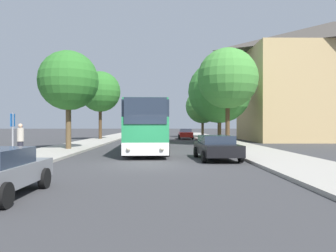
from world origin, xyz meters
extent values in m
plane|color=#38383A|center=(0.00, 0.00, 0.00)|extent=(300.00, 300.00, 0.00)
cube|color=#A39E93|center=(-7.00, 0.00, 0.07)|extent=(4.00, 120.00, 0.15)
cube|color=#A39E93|center=(7.00, 0.00, 0.07)|extent=(4.00, 120.00, 0.15)
cube|color=tan|center=(21.55, 23.96, 5.48)|extent=(21.25, 12.16, 10.96)
pyramid|color=#423D38|center=(21.55, 23.96, 12.79)|extent=(21.25, 12.16, 3.65)
cube|color=silver|center=(-0.55, 7.86, 0.62)|extent=(3.00, 12.06, 0.70)
cube|color=#23844C|center=(-0.55, 7.86, 1.68)|extent=(3.00, 12.06, 1.40)
cube|color=#232D3D|center=(-0.55, 7.86, 2.85)|extent=(3.02, 11.83, 0.95)
cube|color=#23844C|center=(-0.55, 7.86, 3.39)|extent=(2.94, 11.82, 0.12)
cube|color=#232D3D|center=(-0.33, 1.84, 2.70)|extent=(2.32, 0.14, 1.45)
sphere|color=#F4EAC1|center=(-1.23, 1.79, 0.66)|extent=(0.24, 0.24, 0.24)
sphere|color=#F4EAC1|center=(0.57, 1.85, 0.66)|extent=(0.24, 0.24, 0.24)
cylinder|color=black|center=(-1.71, 4.22, 0.50)|extent=(0.34, 1.01, 1.00)
cylinder|color=black|center=(0.86, 4.31, 0.50)|extent=(0.34, 1.01, 1.00)
cylinder|color=black|center=(-1.97, 11.40, 0.50)|extent=(0.34, 1.01, 1.00)
cylinder|color=black|center=(0.60, 11.50, 0.50)|extent=(0.34, 1.01, 1.00)
cube|color=#238942|center=(-0.81, 22.67, 0.62)|extent=(2.55, 10.17, 0.70)
cube|color=silver|center=(-0.81, 22.67, 1.68)|extent=(2.55, 10.17, 1.40)
cube|color=#232D3D|center=(-0.81, 22.67, 2.85)|extent=(2.58, 9.97, 0.95)
cube|color=silver|center=(-0.81, 22.67, 3.39)|extent=(2.50, 9.97, 0.12)
cube|color=#232D3D|center=(-0.75, 17.57, 2.70)|extent=(2.21, 0.08, 1.45)
sphere|color=#F4EAC1|center=(-1.61, 17.54, 0.66)|extent=(0.24, 0.24, 0.24)
sphere|color=#F4EAC1|center=(0.10, 17.56, 0.66)|extent=(0.24, 0.24, 0.24)
cylinder|color=black|center=(-2.00, 19.62, 0.50)|extent=(0.31, 1.00, 1.00)
cylinder|color=black|center=(0.45, 19.64, 0.50)|extent=(0.31, 1.00, 1.00)
cylinder|color=black|center=(-2.06, 25.71, 0.50)|extent=(0.31, 1.00, 1.00)
cylinder|color=black|center=(0.39, 25.73, 0.50)|extent=(0.31, 1.00, 1.00)
cube|color=#2D519E|center=(-0.60, 38.33, 0.62)|extent=(2.55, 11.67, 0.70)
cube|color=silver|center=(-0.60, 38.33, 1.57)|extent=(2.55, 11.67, 1.19)
cube|color=#232D3D|center=(-0.60, 38.33, 2.64)|extent=(2.57, 11.44, 0.95)
cube|color=silver|center=(-0.60, 38.33, 3.18)|extent=(2.50, 11.44, 0.12)
cube|color=#232D3D|center=(-0.54, 32.47, 2.49)|extent=(2.19, 0.08, 1.45)
sphere|color=#F4EAC1|center=(-1.39, 32.45, 0.66)|extent=(0.24, 0.24, 0.24)
sphere|color=#F4EAC1|center=(0.31, 32.46, 0.66)|extent=(0.24, 0.24, 0.24)
cylinder|color=black|center=(-1.78, 34.82, 0.50)|extent=(0.31, 1.00, 1.00)
cylinder|color=black|center=(0.65, 34.84, 0.50)|extent=(0.31, 1.00, 1.00)
cylinder|color=black|center=(-1.85, 41.81, 0.50)|extent=(0.31, 1.00, 1.00)
cylinder|color=black|center=(0.59, 41.83, 0.50)|extent=(0.31, 1.00, 1.00)
cylinder|color=black|center=(-3.00, -5.74, 0.31)|extent=(0.21, 0.62, 0.62)
cylinder|color=black|center=(-3.03, -8.18, 0.31)|extent=(0.21, 0.62, 0.62)
cube|color=black|center=(3.61, 2.40, 0.61)|extent=(2.13, 4.69, 0.59)
cube|color=#232D3D|center=(3.60, 2.59, 1.12)|extent=(1.80, 2.47, 0.44)
cylinder|color=black|center=(4.63, 1.02, 0.31)|extent=(0.23, 0.63, 0.62)
cylinder|color=black|center=(2.71, 0.94, 0.31)|extent=(0.23, 0.63, 0.62)
cylinder|color=black|center=(4.50, 3.87, 0.31)|extent=(0.23, 0.63, 0.62)
cylinder|color=black|center=(2.58, 3.79, 0.31)|extent=(0.23, 0.63, 0.62)
cube|color=red|center=(3.65, 28.61, 0.63)|extent=(1.75, 4.70, 0.64)
cube|color=#232D3D|center=(3.65, 28.79, 1.19)|extent=(1.53, 2.45, 0.46)
cylinder|color=black|center=(4.49, 27.15, 0.31)|extent=(0.21, 0.62, 0.62)
cylinder|color=black|center=(2.78, 27.16, 0.31)|extent=(0.21, 0.62, 0.62)
cylinder|color=black|center=(4.52, 30.05, 0.31)|extent=(0.21, 0.62, 0.62)
cylinder|color=black|center=(2.80, 30.07, 0.31)|extent=(0.21, 0.62, 0.62)
cylinder|color=gray|center=(-6.41, -0.38, 1.33)|extent=(0.08, 0.08, 2.36)
cube|color=#1E56A3|center=(-6.41, -0.38, 2.16)|extent=(0.03, 0.45, 0.60)
cylinder|color=#23232D|center=(-7.19, 2.24, 0.59)|extent=(0.30, 0.30, 0.88)
cylinder|color=#B2A899|center=(-7.19, 2.24, 1.40)|extent=(0.36, 0.36, 0.74)
sphere|color=tan|center=(-7.19, 2.24, 1.89)|extent=(0.24, 0.24, 0.24)
cylinder|color=brown|center=(-6.48, 8.85, 1.87)|extent=(0.40, 0.40, 3.44)
sphere|color=#2D7028|center=(-6.48, 8.85, 5.27)|extent=(4.46, 4.46, 4.46)
cylinder|color=#47331E|center=(-7.47, 26.30, 2.20)|extent=(0.40, 0.40, 4.11)
sphere|color=#2D7028|center=(-7.47, 26.30, 6.21)|extent=(5.19, 5.19, 5.19)
cylinder|color=brown|center=(6.74, 35.02, 1.49)|extent=(0.40, 0.40, 2.69)
sphere|color=#428938|center=(6.74, 35.02, 4.81)|extent=(5.27, 5.27, 5.27)
cylinder|color=#47331E|center=(6.57, 14.35, 2.14)|extent=(0.40, 0.40, 3.99)
sphere|color=#428938|center=(6.57, 14.35, 6.24)|extent=(5.60, 5.60, 5.60)
cylinder|color=#513D23|center=(6.66, 19.27, 1.56)|extent=(0.40, 0.40, 2.82)
sphere|color=#387F33|center=(6.66, 19.27, 5.49)|extent=(6.73, 6.73, 6.73)
camera|label=1|loc=(0.64, -15.77, 1.94)|focal=35.00mm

